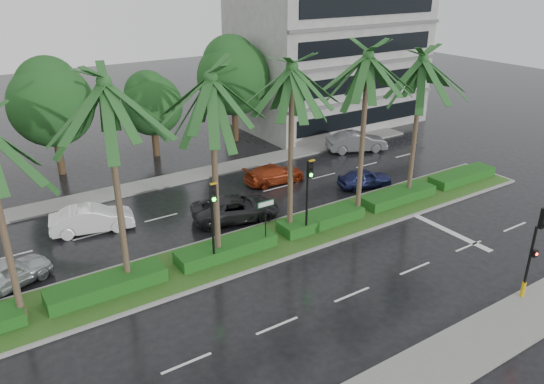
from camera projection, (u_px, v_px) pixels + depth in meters
ground at (287, 248)px, 27.28m from camera, size 120.00×120.00×0.00m
near_sidewalk at (447, 361)px, 19.43m from camera, size 40.00×2.40×0.12m
far_sidewalk at (187, 176)px, 36.46m from camera, size 40.00×2.00×0.12m
median at (276, 239)px, 28.01m from camera, size 36.00×4.00×0.15m
hedge at (276, 233)px, 27.87m from camera, size 35.20×1.40×0.60m
lane_markings at (338, 236)px, 28.49m from camera, size 34.00×13.06×0.01m
palm_row at (254, 89)px, 24.20m from camera, size 26.30×4.20×9.94m
signal_near at (534, 249)px, 22.14m from camera, size 0.34×0.45×4.36m
signal_median_left at (213, 212)px, 24.30m from camera, size 0.34×0.42×4.36m
signal_median_right at (309, 187)px, 27.09m from camera, size 0.34×0.42×4.36m
street_sign at (266, 212)px, 26.31m from camera, size 0.95×0.09×2.60m
bg_trees at (171, 88)px, 39.64m from camera, size 32.97×5.93×8.57m
building at (328, 56)px, 47.36m from camera, size 16.00×10.00×12.00m
car_silver at (4, 274)px, 23.65m from camera, size 3.08×4.49×1.42m
car_white at (92, 219)px, 28.83m from camera, size 2.49×4.64×1.45m
car_darkgrey at (236, 208)px, 30.15m from camera, size 3.54×5.44×1.39m
car_red at (275, 174)px, 35.40m from camera, size 1.98×4.29×1.22m
car_blue at (365, 178)px, 34.68m from camera, size 2.30×3.82×1.22m
car_grey at (357, 142)px, 41.38m from camera, size 3.26×4.93×1.54m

